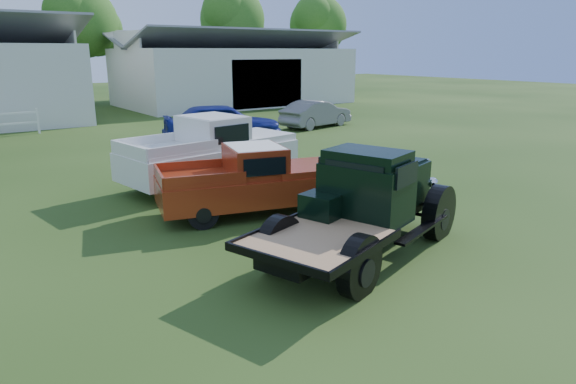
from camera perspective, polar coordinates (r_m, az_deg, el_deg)
ground at (r=9.80m, az=3.20°, el=-7.63°), size 120.00×120.00×0.00m
shed_right at (r=39.30m, az=-5.97°, el=13.51°), size 16.80×9.20×5.20m
tree_c at (r=41.39m, az=-21.73°, el=15.27°), size 5.40×5.40×9.00m
tree_d at (r=47.36m, az=-6.13°, el=16.72°), size 6.00×6.00×10.00m
tree_e at (r=50.26m, az=3.33°, el=16.41°), size 5.70×5.70×9.50m
vintage_flatbed at (r=9.83m, az=8.34°, el=-1.35°), size 5.55×3.48×2.05m
red_pickup at (r=12.38m, az=-4.06°, el=1.38°), size 4.92×2.94×1.68m
white_pickup at (r=15.20m, az=-8.61°, el=4.47°), size 5.66×2.84×1.99m
misc_car_blue at (r=22.36m, az=-7.30°, el=7.62°), size 5.40×3.47×1.71m
misc_car_grey at (r=26.94m, az=3.15°, el=8.67°), size 4.39×2.21×1.38m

